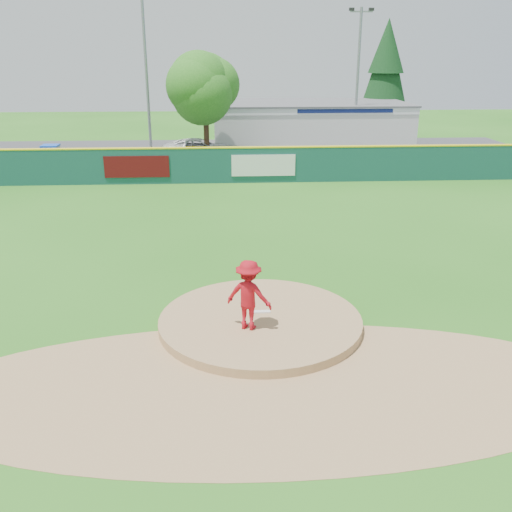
{
  "coord_description": "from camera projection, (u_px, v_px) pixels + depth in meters",
  "views": [
    {
      "loc": [
        -0.93,
        -13.95,
        7.04
      ],
      "look_at": [
        0.0,
        2.0,
        1.3
      ],
      "focal_mm": 40.0,
      "sensor_mm": 36.0,
      "label": 1
    }
  ],
  "objects": [
    {
      "name": "pitchers_mound",
      "position": [
        260.0,
        325.0,
        15.54
      ],
      "size": [
        5.5,
        5.5,
        0.5
      ],
      "primitive_type": "cylinder",
      "color": "#9E774C",
      "rests_on": "ground"
    },
    {
      "name": "van",
      "position": [
        200.0,
        149.0,
        39.19
      ],
      "size": [
        5.24,
        2.66,
        1.42
      ],
      "primitive_type": "imported",
      "rotation": [
        0.0,
        0.0,
        1.51
      ],
      "color": "silver",
      "rests_on": "parking_lot"
    },
    {
      "name": "pitching_rubber",
      "position": [
        260.0,
        312.0,
        15.73
      ],
      "size": [
        0.6,
        0.15,
        0.04
      ],
      "primitive_type": "cube",
      "color": "white",
      "rests_on": "pitchers_mound"
    },
    {
      "name": "deciduous_tree",
      "position": [
        205.0,
        92.0,
        37.38
      ],
      "size": [
        5.6,
        5.6,
        7.36
      ],
      "color": "#382314",
      "rests_on": "ground"
    },
    {
      "name": "fence_banners",
      "position": [
        200.0,
        166.0,
        31.92
      ],
      "size": [
        10.69,
        0.04,
        1.2
      ],
      "color": "#540C0D",
      "rests_on": "ground"
    },
    {
      "name": "light_pole_left",
      "position": [
        146.0,
        67.0,
        38.54
      ],
      "size": [
        1.75,
        0.25,
        11.0
      ],
      "color": "gray",
      "rests_on": "ground"
    },
    {
      "name": "playground_slide",
      "position": [
        51.0,
        157.0,
        35.71
      ],
      "size": [
        1.01,
        2.85,
        1.57
      ],
      "color": "blue",
      "rests_on": "ground"
    },
    {
      "name": "pool_building_grp",
      "position": [
        309.0,
        123.0,
        45.37
      ],
      "size": [
        15.2,
        8.2,
        3.31
      ],
      "color": "silver",
      "rests_on": "ground"
    },
    {
      "name": "pitcher",
      "position": [
        249.0,
        295.0,
        14.56
      ],
      "size": [
        1.38,
        1.11,
        1.86
      ],
      "primitive_type": "imported",
      "rotation": [
        0.0,
        0.0,
        2.74
      ],
      "color": "#A90E19",
      "rests_on": "pitchers_mound"
    },
    {
      "name": "outfield_fence",
      "position": [
        239.0,
        164.0,
        32.08
      ],
      "size": [
        40.0,
        0.14,
        2.07
      ],
      "color": "#15453F",
      "rests_on": "ground"
    },
    {
      "name": "ground",
      "position": [
        260.0,
        325.0,
        15.54
      ],
      "size": [
        120.0,
        120.0,
        0.0
      ],
      "primitive_type": "plane",
      "color": "#286B19",
      "rests_on": "ground"
    },
    {
      "name": "conifer_tree",
      "position": [
        386.0,
        71.0,
        48.21
      ],
      "size": [
        4.4,
        4.4,
        9.5
      ],
      "color": "#382314",
      "rests_on": "ground"
    },
    {
      "name": "parking_lot",
      "position": [
        236.0,
        156.0,
        40.9
      ],
      "size": [
        44.0,
        16.0,
        0.02
      ],
      "primitive_type": "cube",
      "color": "#38383A",
      "rests_on": "ground"
    },
    {
      "name": "light_pole_right",
      "position": [
        358.0,
        74.0,
        41.41
      ],
      "size": [
        1.75,
        0.25,
        10.0
      ],
      "color": "gray",
      "rests_on": "ground"
    },
    {
      "name": "infield_dirt_arc",
      "position": [
        269.0,
        386.0,
        12.72
      ],
      "size": [
        15.4,
        15.4,
        0.01
      ],
      "primitive_type": "cylinder",
      "color": "#9E774C",
      "rests_on": "ground"
    }
  ]
}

